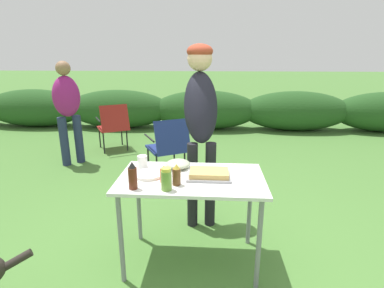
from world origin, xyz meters
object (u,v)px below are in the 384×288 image
at_px(standing_person_in_olive_jacket, 201,110).
at_px(camp_chair_green_behind_table, 168,145).
at_px(folding_table, 191,186).
at_px(food_tray, 209,174).
at_px(standing_person_in_navy_coat, 67,105).
at_px(bbq_sauce_bottle, 133,176).
at_px(hot_sauce_bottle, 164,174).
at_px(plate_stack, 149,175).
at_px(paper_cup_stack, 142,162).
at_px(camp_chair_near_hedge, 113,125).
at_px(beer_bottle, 176,175).
at_px(relish_jar, 166,179).
at_px(mixing_bowl, 178,164).

relative_size(standing_person_in_olive_jacket, camp_chair_green_behind_table, 2.08).
bearing_deg(folding_table, standing_person_in_olive_jacket, 86.62).
xyz_separation_m(folding_table, food_tray, (0.13, -0.00, 0.10)).
height_order(standing_person_in_olive_jacket, standing_person_in_navy_coat, standing_person_in_olive_jacket).
relative_size(bbq_sauce_bottle, hot_sauce_bottle, 1.51).
bearing_deg(folding_table, standing_person_in_navy_coat, 132.42).
xyz_separation_m(plate_stack, paper_cup_stack, (-0.09, 0.18, 0.04)).
bearing_deg(bbq_sauce_bottle, camp_chair_near_hedge, 110.65).
distance_m(bbq_sauce_bottle, beer_bottle, 0.30).
bearing_deg(paper_cup_stack, camp_chair_near_hedge, 112.99).
bearing_deg(standing_person_in_olive_jacket, camp_chair_green_behind_table, 106.43).
bearing_deg(standing_person_in_navy_coat, camp_chair_green_behind_table, -58.76).
bearing_deg(camp_chair_near_hedge, bbq_sauce_bottle, -99.10).
distance_m(relish_jar, standing_person_in_olive_jacket, 0.99).
relative_size(food_tray, mixing_bowl, 1.65).
xyz_separation_m(food_tray, camp_chair_green_behind_table, (-0.56, 1.74, -0.30)).
bearing_deg(beer_bottle, standing_person_in_navy_coat, 129.20).
xyz_separation_m(folding_table, paper_cup_stack, (-0.41, 0.18, 0.13)).
distance_m(hot_sauce_bottle, camp_chair_near_hedge, 3.28).
xyz_separation_m(mixing_bowl, bbq_sauce_bottle, (-0.27, -0.42, 0.06)).
distance_m(folding_table, camp_chair_near_hedge, 3.25).
xyz_separation_m(bbq_sauce_bottle, standing_person_in_olive_jacket, (0.43, 0.91, 0.30)).
bearing_deg(hot_sauce_bottle, standing_person_in_navy_coat, 128.20).
bearing_deg(paper_cup_stack, beer_bottle, -45.27).
bearing_deg(beer_bottle, plate_stack, 147.66).
xyz_separation_m(bbq_sauce_bottle, beer_bottle, (0.29, 0.08, -0.02)).
bearing_deg(plate_stack, folding_table, -0.17).
distance_m(paper_cup_stack, standing_person_in_olive_jacket, 0.76).
bearing_deg(paper_cup_stack, plate_stack, -63.30).
bearing_deg(beer_bottle, standing_person_in_olive_jacket, 80.65).
bearing_deg(camp_chair_near_hedge, paper_cup_stack, -96.76).
xyz_separation_m(folding_table, bbq_sauce_bottle, (-0.39, -0.23, 0.17)).
bearing_deg(beer_bottle, hot_sauce_bottle, 158.99).
xyz_separation_m(folding_table, camp_chair_green_behind_table, (-0.43, 1.74, -0.20)).
xyz_separation_m(relish_jar, hot_sauce_bottle, (-0.04, 0.12, -0.02)).
bearing_deg(food_tray, bbq_sauce_bottle, -156.43).
relative_size(beer_bottle, camp_chair_green_behind_table, 0.19).
bearing_deg(camp_chair_green_behind_table, bbq_sauce_bottle, -116.92).
height_order(food_tray, bbq_sauce_bottle, bbq_sauce_bottle).
distance_m(bbq_sauce_bottle, standing_person_in_navy_coat, 2.89).
distance_m(relish_jar, standing_person_in_navy_coat, 3.03).
height_order(standing_person_in_olive_jacket, camp_chair_near_hedge, standing_person_in_olive_jacket).
bearing_deg(mixing_bowl, beer_bottle, -85.49).
xyz_separation_m(beer_bottle, standing_person_in_navy_coat, (-1.89, 2.32, 0.11)).
xyz_separation_m(food_tray, relish_jar, (-0.29, -0.23, 0.05)).
height_order(paper_cup_stack, relish_jar, relish_jar).
xyz_separation_m(folding_table, hot_sauce_bottle, (-0.19, -0.11, 0.14)).
bearing_deg(standing_person_in_olive_jacket, folding_table, -101.08).
bearing_deg(bbq_sauce_bottle, camp_chair_green_behind_table, 91.27).
relative_size(folding_table, relish_jar, 6.86).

